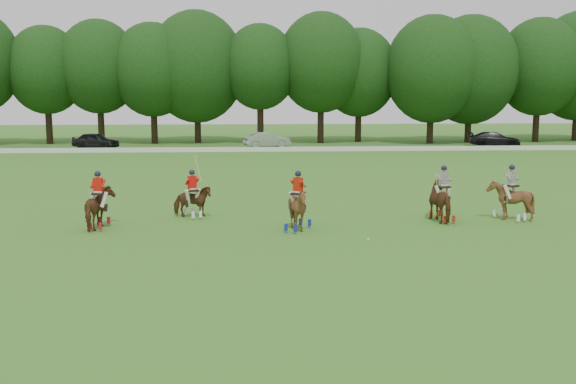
{
  "coord_description": "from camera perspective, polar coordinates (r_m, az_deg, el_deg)",
  "views": [
    {
      "loc": [
        -1.42,
        -22.56,
        5.6
      ],
      "look_at": [
        0.25,
        4.2,
        1.4
      ],
      "focal_mm": 40.0,
      "sensor_mm": 36.0,
      "label": 1
    }
  ],
  "objects": [
    {
      "name": "polo_ball",
      "position": [
        24.62,
        7.15,
        -4.21
      ],
      "size": [
        0.09,
        0.09,
        0.09
      ],
      "primitive_type": "sphere",
      "color": "white",
      "rests_on": "ground"
    },
    {
      "name": "polo_red_a",
      "position": [
        27.55,
        -16.45,
        -1.35
      ],
      "size": [
        1.26,
        2.06,
        2.39
      ],
      "color": "#543316",
      "rests_on": "ground"
    },
    {
      "name": "polo_stripe_a",
      "position": [
        28.72,
        13.6,
        -0.76
      ],
      "size": [
        1.35,
        2.23,
        2.45
      ],
      "color": "#543316",
      "rests_on": "ground"
    },
    {
      "name": "polo_red_c",
      "position": [
        26.06,
        0.9,
        -1.49
      ],
      "size": [
        2.05,
        2.1,
        2.45
      ],
      "color": "#543316",
      "rests_on": "ground"
    },
    {
      "name": "tree_line",
      "position": [
        70.67,
        -2.25,
        11.03
      ],
      "size": [
        117.98,
        14.32,
        14.75
      ],
      "color": "black",
      "rests_on": "ground"
    },
    {
      "name": "boundary_rail",
      "position": [
        60.81,
        -2.23,
        3.82
      ],
      "size": [
        120.0,
        0.1,
        0.44
      ],
      "primitive_type": "cube",
      "color": "white",
      "rests_on": "ground"
    },
    {
      "name": "car_mid",
      "position": [
        65.27,
        -1.88,
        4.65
      ],
      "size": [
        4.96,
        2.93,
        1.54
      ],
      "primitive_type": "imported",
      "rotation": [
        0.0,
        0.0,
        1.87
      ],
      "color": "#AEADB3",
      "rests_on": "ground"
    },
    {
      "name": "car_right",
      "position": [
        70.07,
        17.9,
        4.5
      ],
      "size": [
        5.49,
        3.22,
        1.49
      ],
      "primitive_type": "imported",
      "rotation": [
        0.0,
        0.0,
        1.34
      ],
      "color": "black",
      "rests_on": "ground"
    },
    {
      "name": "polo_stripe_b",
      "position": [
        29.83,
        19.15,
        -0.66
      ],
      "size": [
        2.01,
        2.08,
        2.45
      ],
      "color": "#543316",
      "rests_on": "ground"
    },
    {
      "name": "car_left",
      "position": [
        66.98,
        -16.72,
        4.41
      ],
      "size": [
        4.98,
        3.14,
        1.58
      ],
      "primitive_type": "imported",
      "rotation": [
        0.0,
        0.0,
        1.27
      ],
      "color": "black",
      "rests_on": "ground"
    },
    {
      "name": "polo_red_b",
      "position": [
        29.05,
        -8.48,
        -0.79
      ],
      "size": [
        1.8,
        1.7,
        2.71
      ],
      "color": "#543316",
      "rests_on": "ground"
    },
    {
      "name": "ground",
      "position": [
        23.29,
        0.02,
        -5.01
      ],
      "size": [
        180.0,
        180.0,
        0.0
      ],
      "primitive_type": "plane",
      "color": "#367220",
      "rests_on": "ground"
    }
  ]
}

